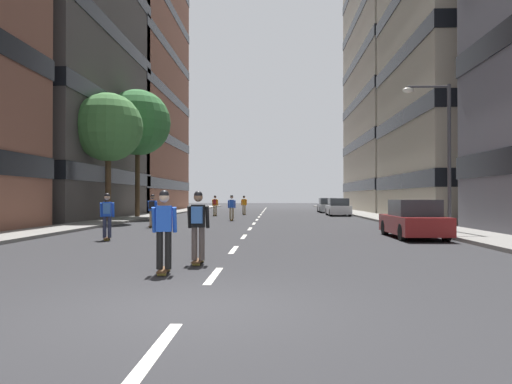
% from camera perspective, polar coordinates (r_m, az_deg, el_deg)
% --- Properties ---
extents(ground_plane, '(188.71, 188.71, 0.00)m').
position_cam_1_polar(ground_plane, '(38.69, 0.28, -3.00)').
color(ground_plane, '#28282B').
extents(sidewalk_left, '(2.55, 86.49, 0.14)m').
position_cam_1_polar(sidewalk_left, '(43.87, -11.75, -2.61)').
color(sidewalk_left, gray).
rests_on(sidewalk_left, ground_plane).
extents(sidewalk_right, '(2.55, 86.49, 0.14)m').
position_cam_1_polar(sidewalk_right, '(43.34, 12.81, -2.63)').
color(sidewalk_right, gray).
rests_on(sidewalk_right, ground_plane).
extents(lane_markings, '(0.16, 72.20, 0.01)m').
position_cam_1_polar(lane_markings, '(40.23, 0.35, -2.90)').
color(lane_markings, silver).
rests_on(lane_markings, ground_plane).
extents(building_left_mid, '(17.21, 19.03, 26.48)m').
position_cam_1_polar(building_left_mid, '(43.66, -26.70, 15.03)').
color(building_left_mid, '#4C4744').
rests_on(building_left_mid, ground_plane).
extents(building_left_far, '(17.21, 22.38, 30.35)m').
position_cam_1_polar(building_left_far, '(61.34, -17.70, 12.29)').
color(building_left_far, brown).
rests_on(building_left_far, ground_plane).
extents(building_right_far, '(17.21, 21.05, 28.55)m').
position_cam_1_polar(building_right_far, '(60.36, 19.69, 11.63)').
color(building_right_far, '#BCB29E').
rests_on(building_right_far, ground_plane).
extents(parked_car_near, '(1.82, 4.40, 1.52)m').
position_cam_1_polar(parked_car_near, '(52.22, 8.23, -1.60)').
color(parked_car_near, '#B2B7BF').
rests_on(parked_car_near, ground_plane).
extents(parked_car_mid, '(1.82, 4.40, 1.52)m').
position_cam_1_polar(parked_car_mid, '(20.62, 17.75, -3.14)').
color(parked_car_mid, maroon).
rests_on(parked_car_mid, ground_plane).
extents(parked_car_far, '(1.82, 4.40, 1.52)m').
position_cam_1_polar(parked_car_far, '(43.48, 9.46, -1.80)').
color(parked_car_far, silver).
rests_on(parked_car_far, ground_plane).
extents(street_tree_near, '(4.34, 4.34, 8.08)m').
position_cam_1_polar(street_tree_near, '(32.85, -16.70, 7.14)').
color(street_tree_near, '#4C3823').
rests_on(street_tree_near, sidewalk_left).
extents(street_tree_mid, '(5.05, 5.05, 9.75)m').
position_cam_1_polar(street_tree_mid, '(39.34, -13.52, 7.78)').
color(street_tree_mid, '#4C3823').
rests_on(street_tree_mid, sidewalk_left).
extents(streetlamp_right, '(2.13, 0.30, 6.50)m').
position_cam_1_polar(streetlamp_right, '(23.48, 20.58, 5.59)').
color(streetlamp_right, '#3F3F44').
rests_on(streetlamp_right, sidewalk_right).
extents(skater_0, '(0.54, 0.91, 1.78)m').
position_cam_1_polar(skater_0, '(33.97, -2.83, -1.67)').
color(skater_0, brown).
rests_on(skater_0, ground_plane).
extents(skater_1, '(0.57, 0.92, 1.78)m').
position_cam_1_polar(skater_1, '(45.34, -1.39, -1.40)').
color(skater_1, brown).
rests_on(skater_1, ground_plane).
extents(skater_2, '(0.55, 0.92, 1.78)m').
position_cam_1_polar(skater_2, '(42.59, -4.76, -1.41)').
color(skater_2, brown).
rests_on(skater_2, ground_plane).
extents(skater_4, '(0.55, 0.91, 1.78)m').
position_cam_1_polar(skater_4, '(10.70, -10.58, -4.02)').
color(skater_4, brown).
rests_on(skater_4, ground_plane).
extents(skater_5, '(0.57, 0.92, 1.78)m').
position_cam_1_polar(skater_5, '(19.46, -16.83, -2.37)').
color(skater_5, brown).
rests_on(skater_5, ground_plane).
extents(skater_6, '(0.55, 0.91, 1.78)m').
position_cam_1_polar(skater_6, '(27.05, -11.89, -1.87)').
color(skater_6, brown).
rests_on(skater_6, ground_plane).
extents(skater_7, '(0.53, 0.90, 1.78)m').
position_cam_1_polar(skater_7, '(12.07, -6.72, -3.50)').
color(skater_7, brown).
rests_on(skater_7, ground_plane).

